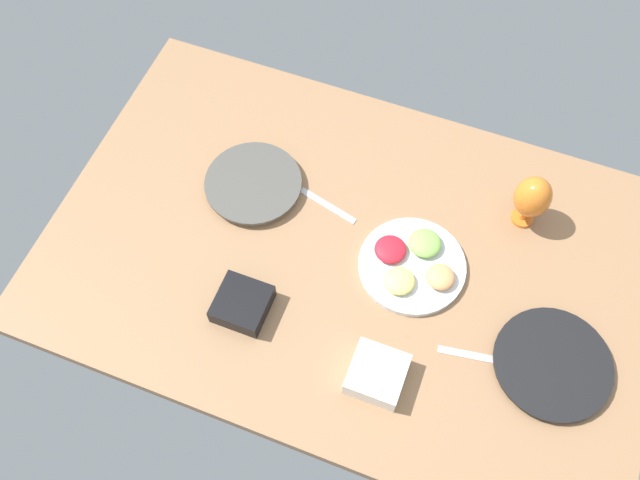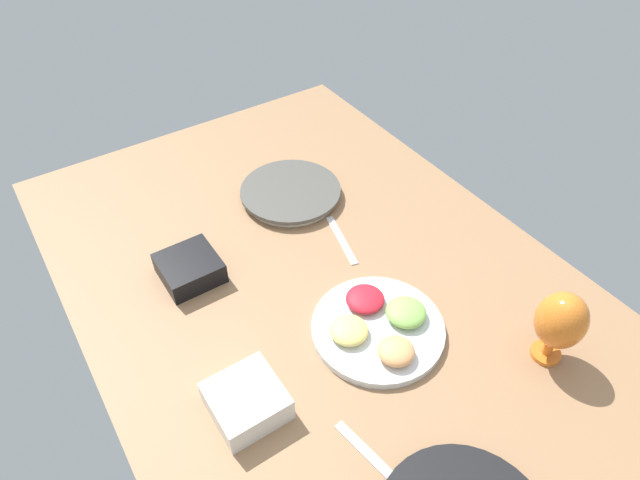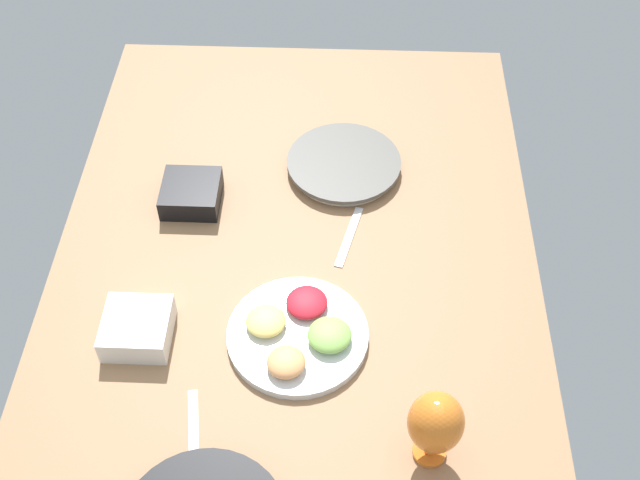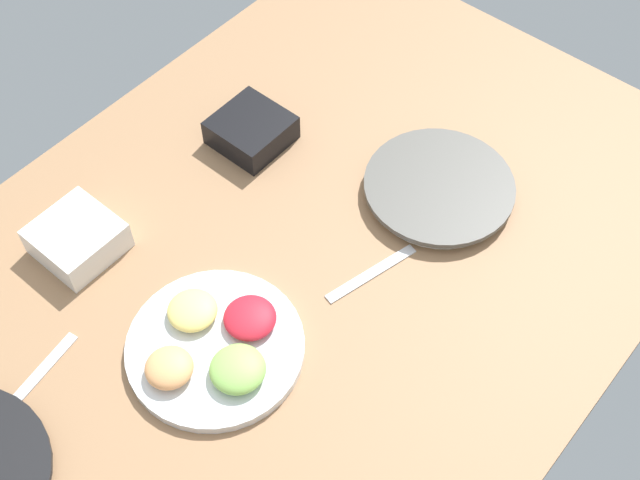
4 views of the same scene
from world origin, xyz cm
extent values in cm
cube|color=#99704C|center=(0.00, 0.00, -2.00)|extent=(160.00, 104.00, 4.00)
cylinder|color=silver|center=(-32.42, 9.88, 0.85)|extent=(24.82, 24.82, 1.71)
cylinder|color=#4E4C47|center=(-32.42, 9.88, 2.22)|extent=(26.98, 26.98, 1.02)
cylinder|color=silver|center=(16.21, 1.72, 0.90)|extent=(28.12, 28.12, 1.80)
ellipsoid|color=#F2A566|center=(24.03, 0.13, 3.42)|extent=(7.45, 7.45, 3.24)
ellipsoid|color=#8CC659|center=(17.50, 8.03, 3.36)|extent=(8.64, 8.64, 3.11)
ellipsoid|color=red|center=(9.65, 3.19, 3.09)|extent=(8.41, 8.41, 2.58)
ellipsoid|color=#F9E072|center=(14.56, -4.67, 3.19)|extent=(8.03, 8.03, 2.77)
cube|color=black|center=(-20.35, -24.58, 2.63)|extent=(12.97, 12.97, 5.27)
cube|color=tan|center=(-20.35, -24.58, 4.32)|extent=(10.63, 10.63, 1.69)
cube|color=white|center=(17.08, -29.76, 2.86)|extent=(13.05, 13.05, 5.72)
cube|color=#F9E072|center=(17.08, -29.76, 4.69)|extent=(10.70, 10.70, 1.83)
cube|color=silver|center=(-10.94, 11.50, 0.30)|extent=(17.89, 6.18, 0.60)
cube|color=silver|center=(37.87, -16.00, 0.30)|extent=(18.06, 4.58, 0.60)
camera|label=1|loc=(22.21, -81.28, 162.83)|focal=38.82mm
camera|label=2|loc=(69.14, -48.02, 94.78)|focal=31.07mm
camera|label=3|loc=(106.05, 9.65, 133.42)|focal=45.18mm
camera|label=4|loc=(53.81, 55.06, 116.48)|focal=46.85mm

